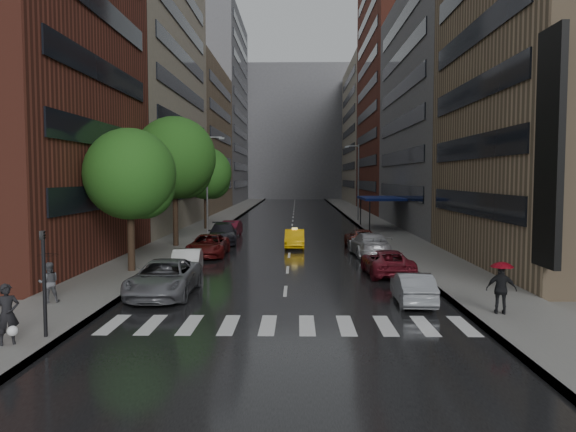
% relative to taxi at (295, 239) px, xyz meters
% --- Properties ---
extents(ground, '(220.00, 220.00, 0.00)m').
position_rel_taxi_xyz_m(ground, '(-0.35, -20.03, -0.68)').
color(ground, gray).
rests_on(ground, ground).
extents(road, '(14.00, 140.00, 0.01)m').
position_rel_taxi_xyz_m(road, '(-0.35, 29.97, -0.68)').
color(road, black).
rests_on(road, ground).
extents(sidewalk_left, '(4.00, 140.00, 0.15)m').
position_rel_taxi_xyz_m(sidewalk_left, '(-9.35, 29.97, -0.61)').
color(sidewalk_left, gray).
rests_on(sidewalk_left, ground).
extents(sidewalk_right, '(4.00, 140.00, 0.15)m').
position_rel_taxi_xyz_m(sidewalk_right, '(8.65, 29.97, -0.61)').
color(sidewalk_right, gray).
rests_on(sidewalk_right, ground).
extents(crosswalk, '(13.15, 2.80, 0.01)m').
position_rel_taxi_xyz_m(crosswalk, '(-0.15, -22.03, -0.67)').
color(crosswalk, silver).
rests_on(crosswalk, ground).
extents(buildings_left, '(8.00, 108.00, 38.00)m').
position_rel_taxi_xyz_m(buildings_left, '(-15.35, 38.76, 15.30)').
color(buildings_left, maroon).
rests_on(buildings_left, ground).
extents(buildings_right, '(8.05, 109.10, 36.00)m').
position_rel_taxi_xyz_m(buildings_right, '(14.65, 36.67, 14.35)').
color(buildings_right, '#937A5B').
rests_on(buildings_right, ground).
extents(building_far, '(40.00, 14.00, 32.00)m').
position_rel_taxi_xyz_m(building_far, '(-0.35, 97.97, 15.32)').
color(building_far, slate).
rests_on(building_far, ground).
extents(tree_near, '(5.01, 5.01, 7.98)m').
position_rel_taxi_xyz_m(tree_near, '(-8.95, -11.25, 4.77)').
color(tree_near, '#382619').
rests_on(tree_near, ground).
extents(tree_mid, '(6.16, 6.16, 9.81)m').
position_rel_taxi_xyz_m(tree_mid, '(-8.95, 0.07, 6.04)').
color(tree_mid, '#382619').
rests_on(tree_mid, ground).
extents(tree_far, '(5.19, 5.19, 8.28)m').
position_rel_taxi_xyz_m(tree_far, '(-8.95, 14.11, 4.98)').
color(tree_far, '#382619').
rests_on(tree_far, ground).
extents(taxi, '(1.45, 4.15, 1.37)m').
position_rel_taxi_xyz_m(taxi, '(0.00, 0.00, 0.00)').
color(taxi, '#F0AF0C').
rests_on(taxi, ground).
extents(parked_cars_left, '(2.80, 30.22, 1.60)m').
position_rel_taxi_xyz_m(parked_cars_left, '(-5.75, -6.06, 0.08)').
color(parked_cars_left, slate).
rests_on(parked_cars_left, ground).
extents(parked_cars_right, '(2.61, 23.18, 1.59)m').
position_rel_taxi_xyz_m(parked_cars_right, '(5.05, -6.89, 0.04)').
color(parked_cars_right, slate).
rests_on(parked_cars_right, ground).
extents(ped_bag_walker, '(0.82, 0.76, 1.89)m').
position_rel_taxi_xyz_m(ped_bag_walker, '(-8.73, -24.94, 0.39)').
color(ped_bag_walker, black).
rests_on(ped_bag_walker, sidewalk_left).
extents(ped_black_umbrella, '(1.01, 0.98, 2.09)m').
position_rel_taxi_xyz_m(ped_black_umbrella, '(-10.02, -19.16, 0.70)').
color(ped_black_umbrella, '#54555A').
rests_on(ped_black_umbrella, sidewalk_left).
extents(ped_red_umbrella, '(1.17, 0.82, 2.01)m').
position_rel_taxi_xyz_m(ped_red_umbrella, '(7.89, -20.79, 0.64)').
color(ped_red_umbrella, black).
rests_on(ped_red_umbrella, sidewalk_right).
extents(traffic_light, '(0.18, 0.15, 3.45)m').
position_rel_taxi_xyz_m(traffic_light, '(-7.95, -24.08, 1.54)').
color(traffic_light, black).
rests_on(traffic_light, sidewalk_left).
extents(street_lamp_left, '(1.74, 0.22, 9.00)m').
position_rel_taxi_xyz_m(street_lamp_left, '(-8.07, 9.97, 4.21)').
color(street_lamp_left, gray).
rests_on(street_lamp_left, sidewalk_left).
extents(street_lamp_right, '(1.74, 0.22, 9.00)m').
position_rel_taxi_xyz_m(street_lamp_right, '(7.37, 24.97, 4.21)').
color(street_lamp_right, gray).
rests_on(street_lamp_right, sidewalk_right).
extents(awning, '(4.00, 8.00, 3.12)m').
position_rel_taxi_xyz_m(awning, '(8.63, 14.97, 2.45)').
color(awning, navy).
rests_on(awning, sidewalk_right).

